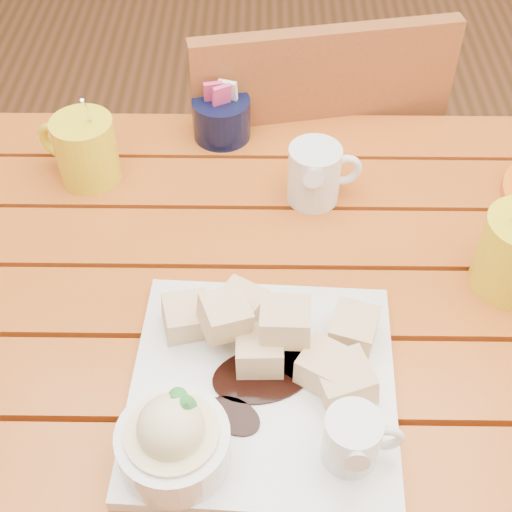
{
  "coord_description": "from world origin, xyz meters",
  "views": [
    {
      "loc": [
        0.02,
        -0.57,
        1.44
      ],
      "look_at": [
        0.01,
        0.01,
        0.82
      ],
      "focal_mm": 50.0,
      "sensor_mm": 36.0,
      "label": 1
    }
  ],
  "objects_px": {
    "dessert_plate": "(246,393)",
    "chair_far": "(300,184)",
    "table": "(245,351)",
    "coffee_mug_left": "(84,148)"
  },
  "relations": [
    {
      "from": "table",
      "to": "chair_far",
      "type": "height_order",
      "value": "chair_far"
    },
    {
      "from": "dessert_plate",
      "to": "table",
      "type": "bearing_deg",
      "value": 92.26
    },
    {
      "from": "dessert_plate",
      "to": "chair_far",
      "type": "distance_m",
      "value": 0.73
    },
    {
      "from": "table",
      "to": "coffee_mug_left",
      "type": "xyz_separation_m",
      "value": [
        -0.24,
        0.24,
        0.16
      ]
    },
    {
      "from": "table",
      "to": "dessert_plate",
      "type": "height_order",
      "value": "dessert_plate"
    },
    {
      "from": "dessert_plate",
      "to": "coffee_mug_left",
      "type": "height_order",
      "value": "coffee_mug_left"
    },
    {
      "from": "table",
      "to": "coffee_mug_left",
      "type": "relative_size",
      "value": 8.09
    },
    {
      "from": "dessert_plate",
      "to": "chair_far",
      "type": "bearing_deg",
      "value": 82.27
    },
    {
      "from": "chair_far",
      "to": "dessert_plate",
      "type": "bearing_deg",
      "value": 71.16
    },
    {
      "from": "table",
      "to": "coffee_mug_left",
      "type": "bearing_deg",
      "value": 134.61
    }
  ]
}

